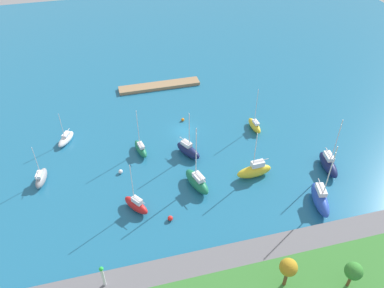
% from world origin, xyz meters
% --- Properties ---
extents(water, '(160.00, 160.00, 0.00)m').
position_xyz_m(water, '(0.00, 0.00, 0.00)').
color(water, '#1E668C').
rests_on(water, ground).
extents(pier_dock, '(18.02, 2.88, 0.69)m').
position_xyz_m(pier_dock, '(1.60, -17.04, 0.34)').
color(pier_dock, '#997A56').
rests_on(pier_dock, ground).
extents(breakwater, '(59.91, 3.93, 1.01)m').
position_xyz_m(breakwater, '(0.00, 29.55, 0.51)').
color(breakwater, slate).
rests_on(breakwater, ground).
extents(harbor_beacon, '(0.56, 0.56, 3.73)m').
position_xyz_m(harbor_beacon, '(17.29, 29.55, 3.16)').
color(harbor_beacon, silver).
rests_on(harbor_beacon, breakwater).
extents(park_tree_east, '(2.21, 2.21, 4.19)m').
position_xyz_m(park_tree_east, '(-12.03, 37.17, 4.05)').
color(park_tree_east, brown).
rests_on(park_tree_east, shoreline_park).
extents(park_tree_midwest, '(2.21, 2.21, 4.77)m').
position_xyz_m(park_tree_midwest, '(-4.42, 35.06, 4.59)').
color(park_tree_midwest, brown).
rests_on(park_tree_midwest, shoreline_park).
extents(sailboat_navy_off_beacon, '(4.28, 5.62, 9.13)m').
position_xyz_m(sailboat_navy_off_beacon, '(0.95, 6.97, 1.10)').
color(sailboat_navy_off_beacon, '#141E4C').
rests_on(sailboat_navy_off_beacon, water).
extents(sailboat_green_lone_north, '(2.39, 5.06, 8.88)m').
position_xyz_m(sailboat_green_lone_north, '(8.99, 4.27, 0.93)').
color(sailboat_green_lone_north, '#19724C').
rests_on(sailboat_green_lone_north, water).
extents(sailboat_yellow_by_breakwater, '(1.61, 4.78, 8.76)m').
position_xyz_m(sailboat_yellow_by_breakwater, '(-13.20, 2.83, 0.91)').
color(sailboat_yellow_by_breakwater, yellow).
rests_on(sailboat_yellow_by_breakwater, water).
extents(sailboat_blue_far_north, '(3.29, 7.06, 12.07)m').
position_xyz_m(sailboat_blue_far_north, '(-15.72, 23.47, 1.35)').
color(sailboat_blue_far_north, '#2347B2').
rests_on(sailboat_blue_far_north, water).
extents(sailboat_red_lone_south, '(3.97, 4.73, 9.06)m').
position_xyz_m(sailboat_red_lone_south, '(11.67, 17.38, 1.07)').
color(sailboat_red_lone_south, red).
rests_on(sailboat_red_lone_south, water).
extents(sailboat_white_inner_mooring, '(3.72, 4.82, 6.50)m').
position_xyz_m(sailboat_white_inner_mooring, '(21.90, -2.19, 0.73)').
color(sailboat_white_inner_mooring, white).
rests_on(sailboat_white_inner_mooring, water).
extents(sailboat_gray_east_end, '(2.39, 4.73, 7.16)m').
position_xyz_m(sailboat_gray_east_end, '(25.85, 7.58, 0.92)').
color(sailboat_gray_east_end, gray).
rests_on(sailboat_gray_east_end, water).
extents(sailboat_navy_mid_basin, '(2.60, 6.46, 10.60)m').
position_xyz_m(sailboat_navy_mid_basin, '(-21.12, 16.47, 1.17)').
color(sailboat_navy_mid_basin, '#141E4C').
rests_on(sailboat_navy_mid_basin, water).
extents(sailboat_green_near_pier, '(3.69, 6.43, 11.68)m').
position_xyz_m(sailboat_green_near_pier, '(1.50, 15.01, 1.24)').
color(sailboat_green_near_pier, '#19724C').
rests_on(sailboat_green_near_pier, water).
extents(sailboat_yellow_outer_mooring, '(6.12, 2.05, 9.15)m').
position_xyz_m(sailboat_yellow_outer_mooring, '(-8.34, 14.99, 1.26)').
color(sailboat_yellow_outer_mooring, yellow).
rests_on(sailboat_yellow_outer_mooring, water).
extents(mooring_buoy_red, '(0.81, 0.81, 0.81)m').
position_xyz_m(mooring_buoy_red, '(7.12, 20.69, 0.40)').
color(mooring_buoy_red, red).
rests_on(mooring_buoy_red, water).
extents(mooring_buoy_orange, '(0.63, 0.63, 0.63)m').
position_xyz_m(mooring_buoy_orange, '(-0.48, -3.22, 0.31)').
color(mooring_buoy_orange, orange).
rests_on(mooring_buoy_orange, water).
extents(mooring_buoy_white, '(0.73, 0.73, 0.73)m').
position_xyz_m(mooring_buoy_white, '(13.13, 8.72, 0.36)').
color(mooring_buoy_white, white).
rests_on(mooring_buoy_white, water).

